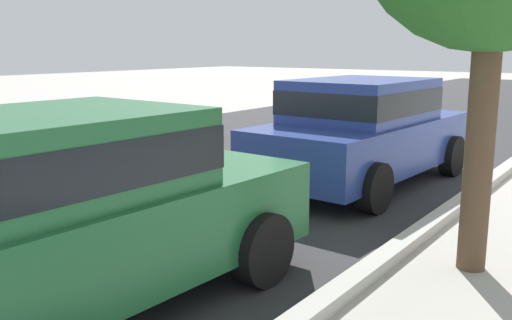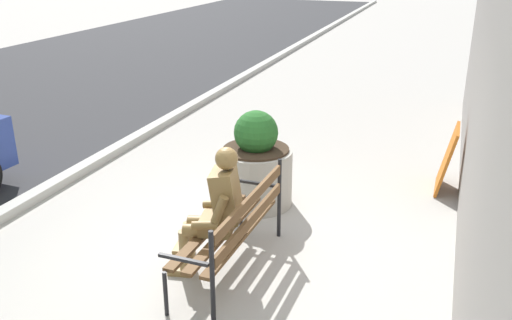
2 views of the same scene
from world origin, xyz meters
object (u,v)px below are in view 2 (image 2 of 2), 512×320
Objects in this scene: bronze_statue_seated at (213,213)px; concrete_planter at (256,167)px; leaning_signboard at (447,159)px; park_bench at (235,225)px.

concrete_planter is (1.68, 0.15, -0.17)m from bronze_statue_seated.
concrete_planter reaches higher than leaning_signboard.
concrete_planter is 2.62m from leaning_signboard.
park_bench is 1.45× the size of concrete_planter.
concrete_planter is at bearing 12.79° from park_bench.
park_bench is 1.66m from concrete_planter.
park_bench is at bearing -167.21° from concrete_planter.
park_bench is 3.48m from leaning_signboard.
leaning_signboard is at bearing -60.44° from concrete_planter.
leaning_signboard is at bearing -35.56° from bronze_statue_seated.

